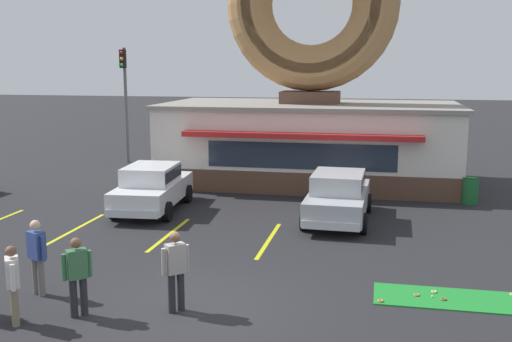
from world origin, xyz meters
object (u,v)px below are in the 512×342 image
Objects in this scene: golf_ball at (432,296)px; trash_bin at (470,190)px; pedestrian_blue_sweater_man at (77,273)px; car_white at (152,186)px; pedestrian_leather_jacket_man at (37,254)px; traffic_light_pole at (125,90)px; pedestrian_beanie_man at (176,268)px; car_silver at (338,195)px; pedestrian_clipboard_woman at (13,281)px.

golf_ball is 0.04× the size of trash_bin.
trash_bin is (9.01, 11.96, -0.40)m from pedestrian_blue_sweater_man.
pedestrian_blue_sweater_man is at bearing -78.06° from car_white.
pedestrian_leather_jacket_man is 18.19m from traffic_light_pole.
pedestrian_leather_jacket_man is (0.41, -7.74, 0.06)m from car_white.
pedestrian_leather_jacket_man reaches higher than trash_bin.
traffic_light_pole reaches higher than trash_bin.
traffic_light_pole is at bearing 116.62° from pedestrian_beanie_man.
golf_ball is at bearing -48.40° from traffic_light_pole.
traffic_light_pole is (-5.07, 9.39, 2.84)m from car_white.
car_white is at bearing -61.65° from traffic_light_pole.
car_white reaches higher than trash_bin.
car_silver is at bearing -39.83° from traffic_light_pole.
pedestrian_leather_jacket_man is at bearing 175.60° from pedestrian_beanie_man.
pedestrian_leather_jacket_man is at bearing -127.87° from car_silver.
pedestrian_beanie_man is at bearing 22.80° from pedestrian_clipboard_woman.
pedestrian_blue_sweater_man is (-6.97, -2.38, 0.85)m from golf_ball.
pedestrian_leather_jacket_man is 1.50m from pedestrian_clipboard_woman.
pedestrian_blue_sweater_man is at bearing -161.43° from pedestrian_beanie_man.
pedestrian_clipboard_woman is (-1.03, -0.59, -0.03)m from pedestrian_blue_sweater_man.
car_silver is at bearing 111.95° from golf_ball.
traffic_light_pole is (-5.47, 17.13, 2.78)m from pedestrian_leather_jacket_man.
pedestrian_blue_sweater_man is at bearing -161.14° from golf_ball.
pedestrian_beanie_man reaches higher than car_silver.
car_silver is 5.70m from trash_bin.
car_silver reaches higher than pedestrian_clipboard_woman.
pedestrian_clipboard_woman is at bearing -128.65° from trash_bin.
car_silver is at bearing 58.55° from pedestrian_clipboard_woman.
car_silver is 15.11m from traffic_light_pole.
pedestrian_beanie_man is at bearing -161.04° from golf_ball.
trash_bin is (10.42, 11.10, -0.43)m from pedestrian_leather_jacket_man.
pedestrian_clipboard_woman is 0.27× the size of traffic_light_pole.
pedestrian_blue_sweater_man is at bearing -126.98° from trash_bin.
pedestrian_beanie_man is (-2.69, -7.87, 0.06)m from car_silver.
traffic_light_pole reaches higher than pedestrian_clipboard_woman.
golf_ball is at bearing 20.35° from pedestrian_clipboard_woman.
car_silver is at bearing 71.12° from pedestrian_beanie_man.
pedestrian_blue_sweater_man reaches higher than golf_ball.
traffic_light_pole is (-11.40, 9.51, 2.84)m from car_silver.
car_silver is 8.31m from pedestrian_beanie_man.
golf_ball is 0.03× the size of pedestrian_leather_jacket_man.
pedestrian_blue_sweater_man is at bearing -69.06° from traffic_light_pole.
golf_ball is at bearing -35.27° from car_white.
car_silver reaches higher than golf_ball.
car_white is 11.34m from trash_bin.
pedestrian_blue_sweater_man reaches higher than trash_bin.
golf_ball is 10.80m from car_white.
pedestrian_blue_sweater_man is at bearing -118.03° from car_silver.
pedestrian_beanie_man is at bearing -4.40° from pedestrian_leather_jacket_man.
pedestrian_leather_jacket_man is (-8.38, -1.52, 0.88)m from golf_ball.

